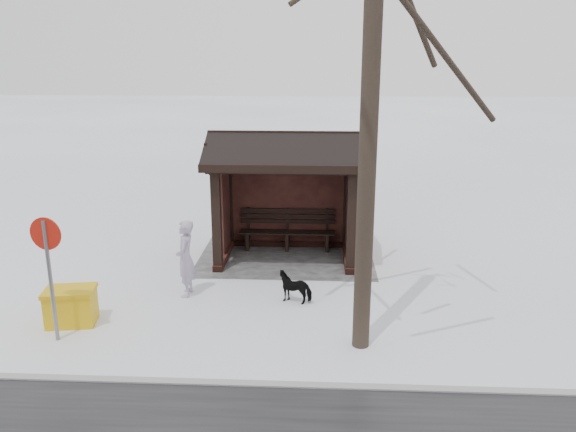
# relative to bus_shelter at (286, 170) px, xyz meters

# --- Properties ---
(ground) EXTENTS (120.00, 120.00, 0.00)m
(ground) POSITION_rel_bus_shelter_xyz_m (0.00, 0.16, -2.17)
(ground) COLOR white
(ground) RESTS_ON ground
(kerb) EXTENTS (120.00, 0.15, 0.06)m
(kerb) POSITION_rel_bus_shelter_xyz_m (0.00, 5.66, -2.16)
(kerb) COLOR gray
(kerb) RESTS_ON ground
(trampled_patch) EXTENTS (4.20, 3.20, 0.02)m
(trampled_patch) POSITION_rel_bus_shelter_xyz_m (0.00, -0.04, -2.16)
(trampled_patch) COLOR gray
(trampled_patch) RESTS_ON ground
(bus_shelter) EXTENTS (3.60, 2.40, 3.09)m
(bus_shelter) POSITION_rel_bus_shelter_xyz_m (0.00, 0.00, 0.00)
(bus_shelter) COLOR #351913
(bus_shelter) RESTS_ON ground
(pedestrian) EXTENTS (0.40, 0.59, 1.59)m
(pedestrian) POSITION_rel_bus_shelter_xyz_m (1.91, 2.43, -1.37)
(pedestrian) COLOR #A396B0
(pedestrian) RESTS_ON ground
(dog) EXTENTS (0.78, 0.50, 0.61)m
(dog) POSITION_rel_bus_shelter_xyz_m (-0.33, 2.61, -1.86)
(dog) COLOR black
(dog) RESTS_ON ground
(grit_bin) EXTENTS (0.97, 0.74, 0.68)m
(grit_bin) POSITION_rel_bus_shelter_xyz_m (3.72, 3.82, -1.82)
(grit_bin) COLOR gold
(grit_bin) RESTS_ON ground
(road_sign) EXTENTS (0.56, 0.12, 2.20)m
(road_sign) POSITION_rel_bus_shelter_xyz_m (3.72, 4.42, -0.57)
(road_sign) COLOR slate
(road_sign) RESTS_ON ground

